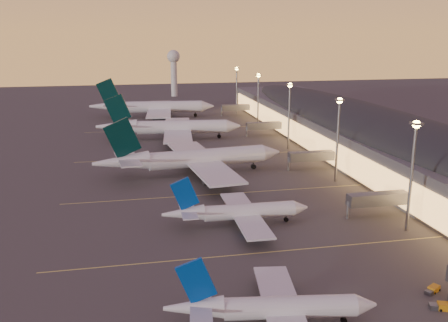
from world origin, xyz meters
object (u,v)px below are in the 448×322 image
airliner_narrow_north (237,212)px  airliner_wide_mid (169,127)px  airliner_wide_far (153,107)px  radar_tower (174,65)px  airliner_wide_near (191,159)px  airliner_narrow_south (272,308)px  baggage_tug_a (443,306)px  baggage_tug_b (433,290)px

airliner_narrow_north → airliner_wide_mid: 102.24m
airliner_wide_far → radar_tower: bearing=82.5°
airliner_wide_near → airliner_narrow_north: bearing=-90.8°
airliner_narrow_south → airliner_narrow_north: 42.35m
airliner_wide_near → radar_tower: radar_tower is taller
airliner_wide_near → airliner_wide_far: size_ratio=0.93×
airliner_wide_near → airliner_wide_far: 114.87m
radar_tower → baggage_tug_a: radar_tower is taller
airliner_narrow_north → airliner_wide_far: bearing=94.3°
airliner_narrow_north → airliner_wide_mid: (-5.96, 102.05, 1.81)m
radar_tower → baggage_tug_b: radar_tower is taller
airliner_narrow_south → baggage_tug_a: bearing=6.1°
airliner_wide_far → airliner_narrow_south: bearing=-82.6°
airliner_wide_near → airliner_wide_mid: (-1.55, 56.44, -0.02)m
radar_tower → baggage_tug_a: size_ratio=7.87×
airliner_narrow_south → airliner_wide_far: airliner_wide_far is taller
airliner_wide_far → radar_tower: 92.47m
airliner_wide_far → radar_tower: (21.17, 88.51, 16.40)m
airliner_narrow_south → baggage_tug_a: airliner_narrow_south is taller
airliner_narrow_south → baggage_tug_b: (31.11, 4.30, -2.63)m
radar_tower → baggage_tug_b: (15.00, -286.73, -21.42)m
airliner_wide_far → baggage_tug_a: (34.36, -203.67, -4.95)m
airliner_wide_near → radar_tower: (16.27, 203.28, 16.78)m
airliner_narrow_north → airliner_wide_mid: airliner_wide_mid is taller
airliner_wide_near → baggage_tug_a: airliner_wide_near is taller
airliner_wide_mid → radar_tower: size_ratio=1.90×
airliner_wide_far → baggage_tug_a: size_ratio=16.09×
baggage_tug_b → airliner_wide_mid: bearing=73.8°
baggage_tug_a → airliner_narrow_north: bearing=139.7°
radar_tower → airliner_wide_near: bearing=-94.6°
radar_tower → baggage_tug_b: size_ratio=9.15×
airliner_narrow_south → airliner_wide_far: size_ratio=0.50×
baggage_tug_a → baggage_tug_b: 5.75m
airliner_wide_mid → baggage_tug_b: (32.83, -139.89, -4.62)m
airliner_wide_near → baggage_tug_b: bearing=-75.8°
airliner_wide_near → baggage_tug_b: (31.27, -83.45, -4.64)m
airliner_narrow_south → airliner_wide_mid: airliner_wide_mid is taller
airliner_wide_near → airliner_wide_far: bearing=86.1°
airliner_narrow_south → airliner_narrow_north: airliner_narrow_north is taller
baggage_tug_a → airliner_narrow_south: bearing=-162.6°
airliner_wide_near → radar_tower: bearing=79.1°
radar_tower → baggage_tug_a: bearing=-87.4°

